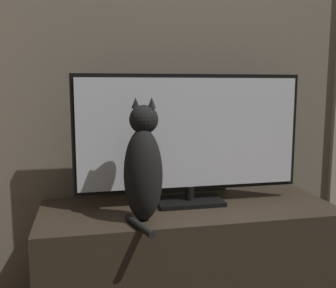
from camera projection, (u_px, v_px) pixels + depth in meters
name	position (u px, v px, depth m)	size (l,w,h in m)	color
wall_back	(175.00, 43.00, 2.01)	(4.80, 0.05, 2.60)	#756B5B
tv_stand	(189.00, 260.00, 1.87)	(1.37, 0.51, 0.52)	#33281E
tv	(190.00, 137.00, 1.85)	(1.08, 0.19, 0.62)	black
cat	(143.00, 167.00, 1.63)	(0.20, 0.32, 0.51)	black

